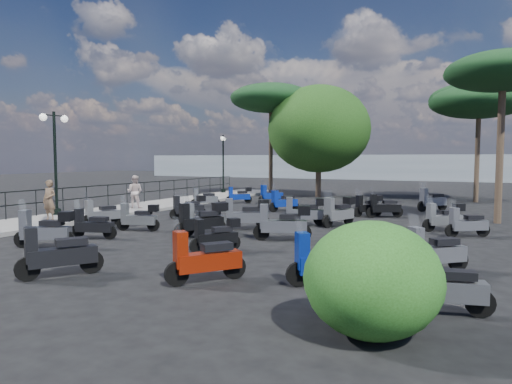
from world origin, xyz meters
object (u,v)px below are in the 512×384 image
at_px(scooter_16, 283,202).
at_px(scooter_20, 384,207).
at_px(lamp_post_2, 223,160).
at_px(pine_0, 479,102).
at_px(scooter_2, 101,214).
at_px(scooter_25, 467,224).
at_px(scooter_7, 45,230).
at_px(scooter_1, 92,226).
at_px(scooter_5, 239,195).
at_px(scooter_14, 283,223).
at_px(scooter_23, 326,262).
at_px(scooter_15, 304,212).
at_px(scooter_8, 205,219).
at_px(pine_3, 503,73).
at_px(scooter_4, 204,199).
at_px(scooter_19, 339,212).
at_px(scooter_9, 201,220).
at_px(scooter_12, 58,254).
at_px(pine_2, 271,99).
at_px(lamp_post_1, 55,156).
at_px(scooter_10, 188,207).
at_px(pine_1, 479,99).
at_px(scooter_24, 434,253).
at_px(scooter_17, 204,259).
at_px(scooter_22, 439,288).
at_px(broadleaf_tree, 319,129).
at_px(scooter_13, 246,215).
at_px(pedestrian_far, 135,192).
at_px(woman, 49,200).
at_px(scooter_27, 432,201).
at_px(scooter_21, 368,206).
at_px(scooter_11, 271,195).

relative_size(scooter_16, scooter_20, 0.98).
bearing_deg(lamp_post_2, pine_0, -19.39).
height_order(scooter_2, scooter_25, scooter_2).
bearing_deg(scooter_7, scooter_1, -27.33).
xyz_separation_m(scooter_5, scooter_14, (6.81, -9.80, 0.09)).
bearing_deg(scooter_23, scooter_15, -14.51).
distance_m(scooter_8, pine_3, 12.72).
height_order(scooter_4, scooter_19, scooter_19).
xyz_separation_m(scooter_9, scooter_23, (5.33, -3.66, -0.06)).
height_order(scooter_12, pine_2, pine_2).
distance_m(scooter_8, scooter_9, 0.39).
height_order(lamp_post_1, scooter_4, lamp_post_1).
bearing_deg(scooter_5, lamp_post_1, 116.19).
distance_m(scooter_10, scooter_23, 11.01).
bearing_deg(scooter_14, scooter_8, 72.13).
bearing_deg(pine_1, scooter_9, -113.28).
relative_size(scooter_4, scooter_24, 0.95).
relative_size(scooter_16, scooter_17, 0.96).
xyz_separation_m(scooter_8, scooter_16, (-0.28, 7.40, -0.07)).
bearing_deg(scooter_9, pine_3, -105.39).
relative_size(lamp_post_2, scooter_1, 2.70).
xyz_separation_m(scooter_4, scooter_25, (12.49, -3.86, -0.01)).
bearing_deg(scooter_23, scooter_2, 30.40).
bearing_deg(scooter_25, scooter_22, 144.03).
height_order(lamp_post_1, scooter_2, lamp_post_1).
bearing_deg(pine_1, broadleaf_tree, -169.59).
bearing_deg(lamp_post_2, scooter_12, -93.53).
distance_m(lamp_post_1, scooter_4, 7.52).
distance_m(scooter_13, pine_3, 11.34).
relative_size(scooter_16, scooter_23, 0.98).
bearing_deg(scooter_1, pedestrian_far, 13.96).
distance_m(woman, pine_2, 17.48).
relative_size(scooter_4, pine_3, 0.19).
bearing_deg(scooter_4, scooter_27, -119.93).
height_order(scooter_19, pine_0, pine_0).
distance_m(lamp_post_2, scooter_14, 18.65).
xyz_separation_m(lamp_post_2, scooter_19, (11.61, -11.31, -1.92)).
distance_m(scooter_12, pine_1, 25.80).
height_order(scooter_2, scooter_21, scooter_2).
height_order(lamp_post_1, scooter_11, lamp_post_1).
height_order(scooter_7, scooter_21, scooter_7).
bearing_deg(scooter_27, scooter_1, 95.41).
relative_size(scooter_2, scooter_7, 0.95).
relative_size(scooter_8, scooter_14, 0.91).
xyz_separation_m(scooter_5, scooter_17, (7.22, -14.93, 0.03)).
relative_size(pedestrian_far, scooter_8, 1.01).
bearing_deg(scooter_4, scooter_9, 164.21).
height_order(woman, scooter_22, woman).
bearing_deg(pine_2, scooter_22, -59.17).
relative_size(lamp_post_2, pedestrian_far, 2.54).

